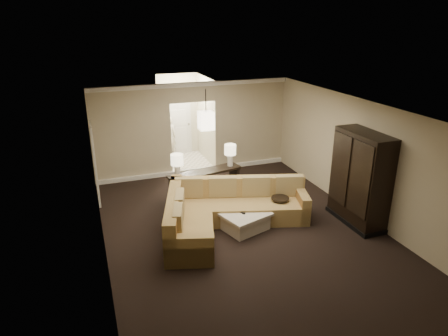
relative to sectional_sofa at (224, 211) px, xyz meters
name	(u,v)px	position (x,y,z in m)	size (l,w,h in m)	color
ground	(243,231)	(0.33, -0.38, -0.39)	(8.00, 8.00, 0.00)	black
wall_back	(194,129)	(0.33, 3.62, 1.01)	(6.00, 0.04, 2.80)	#BAAD8D
wall_front	(365,284)	(0.33, -4.38, 1.01)	(6.00, 0.04, 2.80)	#BAAD8D
wall_left	(99,194)	(-2.67, -0.38, 1.01)	(0.04, 8.00, 2.80)	#BAAD8D
wall_right	(360,159)	(3.33, -0.38, 1.01)	(0.04, 8.00, 2.80)	#BAAD8D
ceiling	(245,110)	(0.33, -0.38, 2.41)	(6.00, 8.00, 0.02)	silver
crown_molding	(193,85)	(0.33, 3.57, 2.34)	(6.00, 0.10, 0.12)	white
baseboard	(195,170)	(0.33, 3.57, -0.33)	(6.00, 0.10, 0.12)	white
side_door	(95,164)	(-2.64, 2.42, 0.66)	(0.05, 0.90, 2.10)	silver
foyer	(183,122)	(0.33, 4.97, 0.91)	(1.44, 2.02, 2.80)	white
sectional_sofa	(224,211)	(0.00, 0.00, 0.00)	(3.82, 2.76, 0.97)	brown
coffee_table	(242,219)	(0.39, -0.19, -0.18)	(1.28, 1.28, 0.43)	beige
console_table	(205,182)	(0.06, 1.62, 0.08)	(2.07, 0.85, 0.78)	black
armoire	(360,181)	(3.02, -0.84, 0.66)	(0.65, 1.53, 2.20)	black
drink_table	(280,203)	(1.42, -0.05, 0.00)	(0.43, 0.43, 0.54)	black
table_lamp_left	(177,162)	(-0.70, 1.47, 0.79)	(0.31, 0.31, 0.60)	silver
table_lamp_right	(230,152)	(0.83, 1.78, 0.79)	(0.31, 0.31, 0.60)	silver
pendant_light	(206,121)	(0.33, 2.32, 1.57)	(0.38, 0.38, 1.09)	black
person	(168,135)	(-0.12, 5.22, 0.42)	(0.58, 0.39, 1.62)	beige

